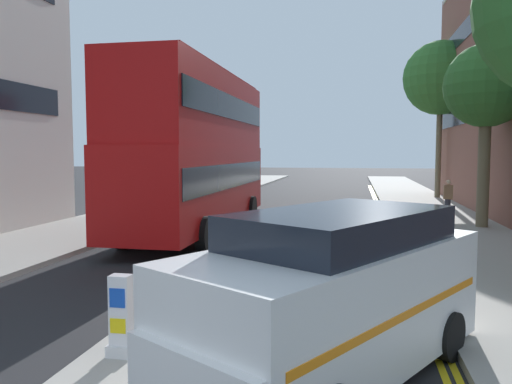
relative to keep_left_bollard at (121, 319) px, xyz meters
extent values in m
cube|color=#9E9991|center=(6.50, 11.91, -0.54)|extent=(4.00, 80.00, 0.14)
cube|color=#9E9991|center=(-6.50, 11.91, -0.54)|extent=(4.00, 80.00, 0.14)
cube|color=yellow|center=(4.40, 9.91, -0.60)|extent=(0.10, 56.00, 0.01)
cube|color=yellow|center=(4.24, 9.91, -0.60)|extent=(0.10, 56.00, 0.01)
cube|color=#9E9991|center=(0.00, 0.00, -0.56)|extent=(1.10, 2.20, 0.10)
cube|color=silver|center=(0.00, 0.00, -0.43)|extent=(0.36, 0.28, 0.16)
cube|color=white|center=(0.00, 0.00, 0.13)|extent=(0.28, 0.20, 0.95)
cube|color=blue|center=(0.00, -0.10, 0.32)|extent=(0.22, 0.01, 0.26)
cube|color=yellow|center=(0.00, -0.10, -0.06)|extent=(0.22, 0.01, 0.20)
cube|color=#B20F0F|center=(-2.37, 10.83, 1.13)|extent=(2.54, 10.81, 2.60)
cube|color=#B20F0F|center=(-2.37, 10.83, 3.68)|extent=(2.49, 10.59, 2.50)
cube|color=black|center=(-2.37, 10.83, 1.43)|extent=(2.57, 10.38, 0.84)
cube|color=black|center=(-2.37, 10.83, 3.78)|extent=(2.56, 10.16, 0.80)
cube|color=yellow|center=(-2.39, 16.21, 2.68)|extent=(2.00, 0.07, 0.44)
cube|color=maroon|center=(-2.37, 10.83, 4.98)|extent=(2.28, 9.73, 0.10)
cylinder|color=black|center=(-3.63, 14.17, -0.09)|extent=(0.30, 1.04, 1.04)
cylinder|color=black|center=(-1.13, 14.18, -0.09)|extent=(0.30, 1.04, 1.04)
cylinder|color=black|center=(-3.60, 7.48, -0.09)|extent=(0.30, 1.04, 1.04)
cylinder|color=black|center=(-1.10, 7.49, -0.09)|extent=(0.30, 1.04, 1.04)
cube|color=white|center=(2.84, 0.17, 0.33)|extent=(4.06, 5.00, 1.50)
cube|color=black|center=(2.92, 0.30, 1.13)|extent=(3.05, 3.50, 0.76)
cube|color=white|center=(1.87, -1.44, 0.07)|extent=(2.15, 1.94, 0.67)
cube|color=orange|center=(2.84, 0.17, 0.38)|extent=(3.88, 4.69, 0.10)
cylinder|color=black|center=(1.32, -0.61, -0.27)|extent=(0.54, 0.70, 0.68)
cylinder|color=black|center=(4.37, 0.95, -0.27)|extent=(0.54, 0.70, 0.68)
cylinder|color=black|center=(2.83, 1.88, -0.27)|extent=(0.54, 0.70, 0.68)
cylinder|color=#2D2D38|center=(6.73, 14.90, -0.04)|extent=(0.22, 0.22, 0.85)
cube|color=#8C6647|center=(6.73, 14.90, 0.66)|extent=(0.34, 0.22, 0.56)
sphere|color=beige|center=(6.73, 14.90, 1.05)|extent=(0.20, 0.20, 0.20)
cylinder|color=#6B6047|center=(7.66, 13.33, 1.63)|extent=(0.43, 0.43, 4.20)
cylinder|color=#6B6047|center=(8.10, 13.41, 4.05)|extent=(0.29, 0.96, 0.72)
cylinder|color=#6B6047|center=(7.21, 13.79, 4.19)|extent=(1.04, 1.01, 0.98)
cylinder|color=#6B6047|center=(7.17, 12.71, 4.29)|extent=(1.35, 1.08, 1.18)
sphere|color=#33702D|center=(7.66, 13.33, 4.63)|extent=(2.99, 2.99, 2.99)
cylinder|color=#6B6047|center=(7.98, 25.64, 2.43)|extent=(0.32, 0.32, 5.80)
cylinder|color=#6B6047|center=(8.64, 25.74, 5.80)|extent=(0.31, 1.38, 1.02)
cylinder|color=#6B6047|center=(7.92, 26.11, 5.66)|extent=(1.00, 0.23, 0.74)
cylinder|color=#6B6047|center=(7.29, 25.83, 5.83)|extent=(0.50, 1.45, 1.08)
cylinder|color=#6B6047|center=(7.88, 25.09, 5.72)|extent=(1.18, 0.33, 0.88)
sphere|color=#33702D|center=(7.98, 25.64, 6.64)|extent=(4.36, 4.36, 4.36)
cube|color=black|center=(8.48, 15.21, 4.18)|extent=(0.04, 24.64, 1.00)
camera|label=1|loc=(3.07, -6.17, 2.25)|focal=35.35mm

